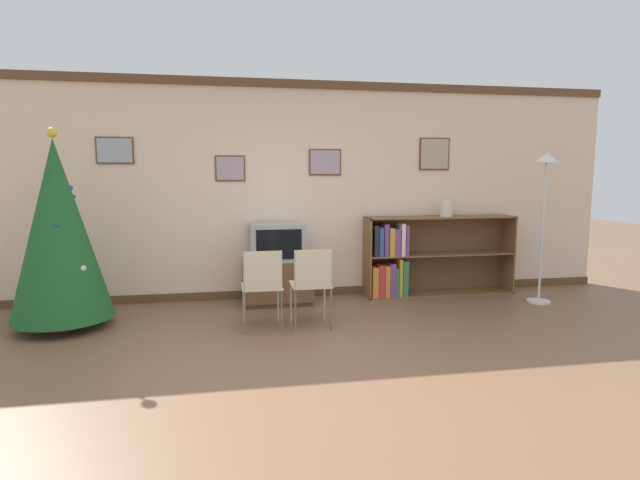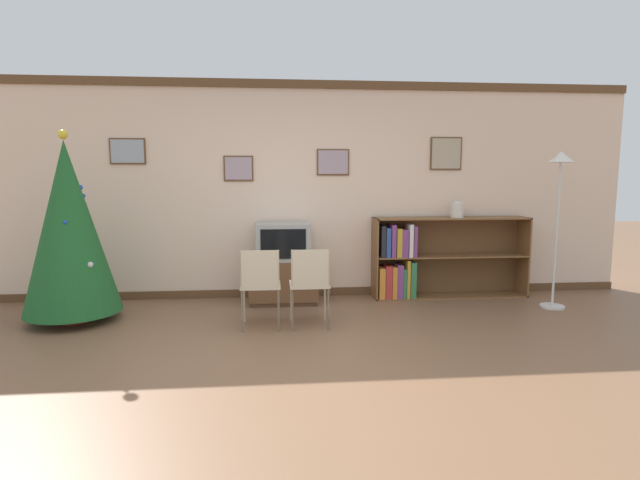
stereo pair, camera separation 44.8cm
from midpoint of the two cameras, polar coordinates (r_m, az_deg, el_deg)
The scene contains 10 objects.
ground_plane at distance 4.05m, azimuth 1.17°, elevation -15.02°, with size 24.00×24.00×0.00m, color brown.
wall_back at distance 6.31m, azimuth -1.43°, elevation 5.68°, with size 8.73×0.11×2.70m.
christmas_tree at distance 5.72m, azimuth -24.81°, elevation 1.24°, with size 0.98×0.98×2.01m.
tv_console at distance 6.10m, azimuth -2.12°, elevation -4.67°, with size 0.82×0.54×0.53m.
television at distance 6.02m, azimuth -2.14°, elevation -0.14°, with size 0.64×0.52×0.44m.
folding_chair_left at distance 5.01m, azimuth -4.30°, elevation -4.97°, with size 0.40×0.40×0.82m.
folding_chair_right at distance 5.04m, azimuth 1.37°, elevation -4.87°, with size 0.40×0.40×0.82m.
bookshelf at distance 6.49m, azimuth 13.49°, elevation -2.21°, with size 1.96×0.36×1.02m.
vase at distance 6.56m, azimuth 17.33°, elevation 3.36°, with size 0.16×0.16×0.20m.
standing_lamp at distance 6.43m, azimuth 27.51°, elevation 5.20°, with size 0.28×0.28×1.81m.
Camera 2 is at (-0.20, -3.75, 1.55)m, focal length 28.00 mm.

